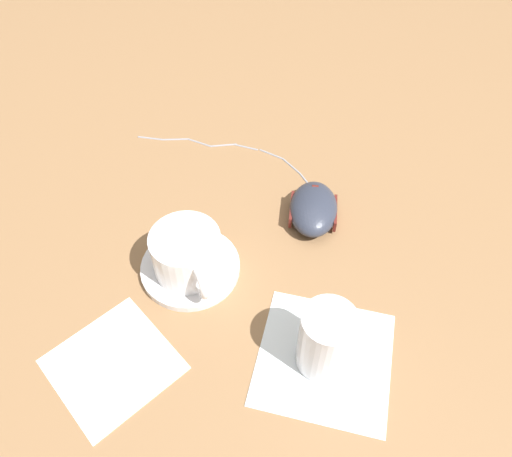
{
  "coord_description": "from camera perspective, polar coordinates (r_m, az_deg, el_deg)",
  "views": [
    {
      "loc": [
        -0.35,
        0.0,
        0.53
      ],
      "look_at": [
        0.07,
        -0.01,
        0.03
      ],
      "focal_mm": 35.0,
      "sensor_mm": 36.0,
      "label": 1
    }
  ],
  "objects": [
    {
      "name": "ground_plane",
      "position": [
        0.64,
        -0.62,
        -6.83
      ],
      "size": [
        3.0,
        3.0,
        0.0
      ],
      "primitive_type": "plane",
      "color": "olive"
    },
    {
      "name": "napkin_under_glass",
      "position": [
        0.6,
        8.07,
        -14.48
      ],
      "size": [
        0.18,
        0.18,
        0.0
      ],
      "primitive_type": "cube",
      "rotation": [
        0.0,
        0.0,
        -0.27
      ],
      "color": "white",
      "rests_on": "ground"
    },
    {
      "name": "mouse_cable",
      "position": [
        0.81,
        -2.58,
        8.84
      ],
      "size": [
        0.14,
        0.28,
        0.0
      ],
      "color": "gray",
      "rests_on": "ground"
    },
    {
      "name": "saucer",
      "position": [
        0.66,
        -7.27,
        -4.41
      ],
      "size": [
        0.13,
        0.13,
        0.01
      ],
      "primitive_type": "cylinder",
      "color": "white",
      "rests_on": "ground"
    },
    {
      "name": "drinking_glass",
      "position": [
        0.55,
        8.26,
        -12.5
      ],
      "size": [
        0.06,
        0.06,
        0.09
      ],
      "primitive_type": "cylinder",
      "color": "silver",
      "rests_on": "napkin_under_glass"
    },
    {
      "name": "napkin_spare",
      "position": [
        0.61,
        -15.8,
        -14.69
      ],
      "size": [
        0.18,
        0.18,
        0.0
      ],
      "primitive_type": "cube",
      "rotation": [
        0.0,
        0.0,
        0.71
      ],
      "color": "silver",
      "rests_on": "ground"
    },
    {
      "name": "coffee_cup",
      "position": [
        0.62,
        -7.63,
        -2.89
      ],
      "size": [
        0.11,
        0.09,
        0.06
      ],
      "color": "white",
      "rests_on": "saucer"
    },
    {
      "name": "computer_mouse",
      "position": [
        0.7,
        6.79,
        2.28
      ],
      "size": [
        0.11,
        0.08,
        0.04
      ],
      "color": "#2D3342",
      "rests_on": "ground"
    }
  ]
}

